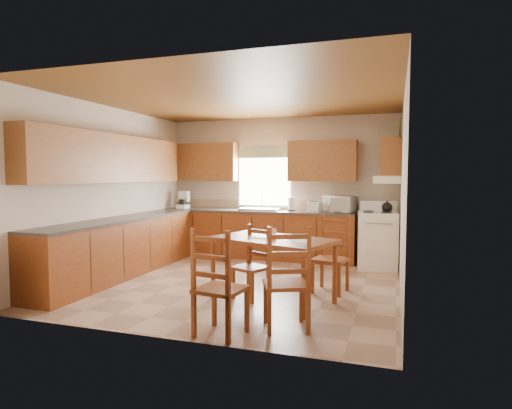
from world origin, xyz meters
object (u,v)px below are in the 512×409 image
(microwave, at_px, (340,204))
(dining_table, at_px, (272,269))
(stove, at_px, (377,241))
(chair_near_left, at_px, (221,282))
(chair_far_right, at_px, (330,255))
(chair_far_left, at_px, (251,263))
(chair_near_right, at_px, (286,278))

(microwave, relative_size, dining_table, 0.33)
(stove, height_order, chair_near_left, chair_near_left)
(chair_near_left, bearing_deg, chair_far_right, -103.79)
(chair_far_right, bearing_deg, chair_far_left, -134.47)
(stove, bearing_deg, chair_far_right, -113.09)
(dining_table, bearing_deg, chair_near_right, -46.24)
(stove, bearing_deg, microwave, 151.65)
(chair_far_left, bearing_deg, chair_far_right, 57.62)
(dining_table, height_order, chair_far_left, chair_far_left)
(microwave, xyz_separation_m, chair_far_left, (-0.81, -2.64, -0.60))
(chair_near_left, height_order, chair_far_left, chair_near_left)
(chair_far_left, distance_m, chair_far_right, 1.13)
(dining_table, bearing_deg, chair_far_right, 64.37)
(microwave, bearing_deg, chair_near_right, -76.13)
(stove, xyz_separation_m, chair_far_left, (-1.48, -2.36, -0.01))
(stove, bearing_deg, chair_far_left, -127.74)
(dining_table, height_order, chair_near_left, chair_near_left)
(dining_table, relative_size, chair_far_left, 1.61)
(stove, xyz_separation_m, microwave, (-0.67, 0.28, 0.59))
(chair_near_left, height_order, chair_far_right, chair_near_left)
(chair_near_right, distance_m, chair_far_right, 1.57)
(stove, relative_size, chair_near_right, 0.88)
(chair_near_right, height_order, chair_far_right, chair_near_right)
(chair_near_left, bearing_deg, stove, -101.25)
(microwave, height_order, chair_near_right, microwave)
(microwave, xyz_separation_m, dining_table, (-0.51, -2.65, -0.67))
(stove, height_order, chair_far_right, chair_far_right)
(chair_far_left, bearing_deg, chair_near_left, -60.71)
(stove, height_order, microwave, microwave)
(stove, xyz_separation_m, chair_near_right, (-0.77, -3.29, 0.07))
(dining_table, relative_size, chair_near_left, 1.39)
(chair_near_left, relative_size, chair_near_right, 1.00)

